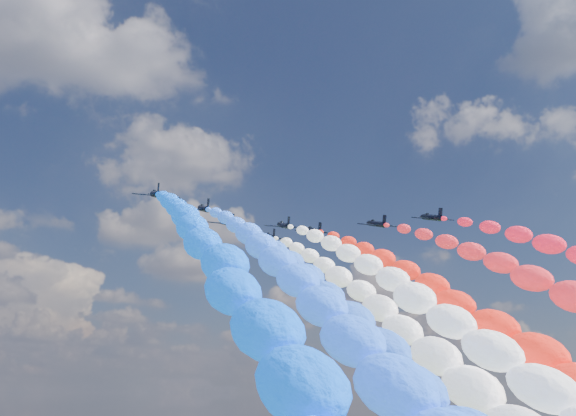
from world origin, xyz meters
name	(u,v)px	position (x,y,z in m)	size (l,w,h in m)	color
jet_0	(155,194)	(-29.90, -4.46, 94.11)	(8.92, 11.96, 2.63)	black
trail_0	(211,281)	(-29.90, -61.16, 68.37)	(6.18, 109.87, 54.75)	blue
jet_1	(204,209)	(-18.87, 3.06, 94.11)	(8.92, 11.96, 2.63)	black
trail_1	(287,295)	(-18.87, -53.64, 68.37)	(6.18, 109.87, 54.75)	blue
jet_2	(227,223)	(-11.54, 13.20, 94.11)	(8.92, 11.96, 2.63)	black
trail_2	(315,307)	(-11.54, -43.50, 68.37)	(6.18, 109.87, 54.75)	blue
jet_3	(284,225)	(1.52, 11.73, 94.11)	(8.92, 11.96, 2.63)	black
trail_3	(404,309)	(1.52, -44.96, 68.37)	(6.18, 109.87, 54.75)	white
jet_4	(270,237)	(1.80, 23.87, 94.11)	(8.92, 11.96, 2.63)	black
trail_4	(370,318)	(1.80, -32.82, 68.37)	(6.18, 109.87, 54.75)	white
jet_5	(313,231)	(9.80, 14.52, 94.11)	(8.92, 11.96, 2.63)	black
trail_5	(445,313)	(9.80, -42.18, 68.37)	(6.18, 109.87, 54.75)	red
jet_6	(377,224)	(21.29, 3.79, 94.11)	(8.92, 11.96, 2.63)	black
trail_6	(557,308)	(21.29, -52.91, 68.37)	(6.18, 109.87, 54.75)	red
jet_7	(432,217)	(30.30, -5.26, 94.11)	(8.92, 11.96, 2.63)	black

